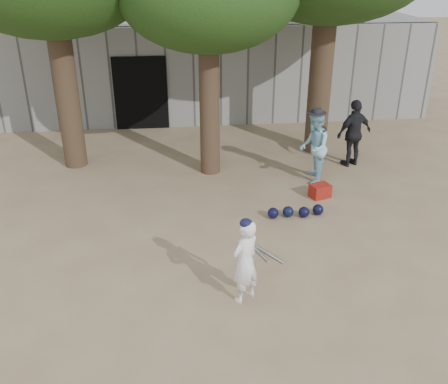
{
  "coord_description": "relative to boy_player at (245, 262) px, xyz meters",
  "views": [
    {
      "loc": [
        -0.28,
        -7.25,
        4.94
      ],
      "look_at": [
        0.6,
        1.0,
        0.95
      ],
      "focal_mm": 40.0,
      "sensor_mm": 36.0,
      "label": 1
    }
  ],
  "objects": [
    {
      "name": "spectator_blue",
      "position": [
        2.24,
        4.3,
        0.16
      ],
      "size": [
        0.83,
        0.96,
        1.71
      ],
      "primitive_type": "imported",
      "rotation": [
        0.0,
        0.0,
        4.47
      ],
      "color": "#8EC6DC",
      "rests_on": "ground"
    },
    {
      "name": "bat_pile",
      "position": [
        0.54,
        1.25,
        -0.67
      ],
      "size": [
        0.55,
        0.78,
        0.06
      ],
      "color": "silver",
      "rests_on": "ground"
    },
    {
      "name": "ground",
      "position": [
        -0.72,
        0.94,
        -0.7
      ],
      "size": [
        70.0,
        70.0,
        0.0
      ],
      "primitive_type": "plane",
      "color": "#937C5E",
      "rests_on": "ground"
    },
    {
      "name": "helmet_row",
      "position": [
        1.45,
        2.58,
        -0.58
      ],
      "size": [
        1.19,
        0.31,
        0.23
      ],
      "color": "black",
      "rests_on": "ground"
    },
    {
      "name": "red_bag",
      "position": [
        2.2,
        3.43,
        -0.55
      ],
      "size": [
        0.5,
        0.43,
        0.3
      ],
      "primitive_type": "cube",
      "rotation": [
        0.0,
        0.0,
        0.31
      ],
      "color": "#A51616",
      "rests_on": "ground"
    },
    {
      "name": "back_building",
      "position": [
        -0.72,
        11.28,
        0.8
      ],
      "size": [
        16.0,
        5.24,
        3.0
      ],
      "color": "gray",
      "rests_on": "ground"
    },
    {
      "name": "boy_player",
      "position": [
        0.0,
        0.0,
        0.0
      ],
      "size": [
        0.61,
        0.58,
        1.4
      ],
      "primitive_type": "imported",
      "rotation": [
        0.0,
        0.0,
        3.81
      ],
      "color": "white",
      "rests_on": "ground"
    },
    {
      "name": "spectator_dark",
      "position": [
        3.51,
        5.18,
        0.15
      ],
      "size": [
        1.08,
        0.74,
        1.71
      ],
      "primitive_type": "imported",
      "rotation": [
        0.0,
        0.0,
        3.5
      ],
      "color": "black",
      "rests_on": "ground"
    }
  ]
}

